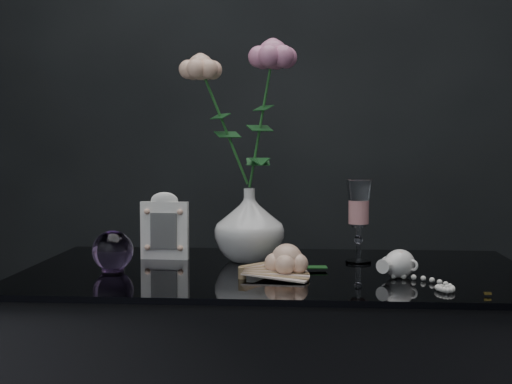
# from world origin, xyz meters

# --- Properties ---
(vase) EXTENTS (0.16, 0.16, 0.16)m
(vase) POSITION_xyz_m (-0.06, 0.15, 0.84)
(vase) COLOR white
(vase) RESTS_ON table
(wine_glass) EXTENTS (0.07, 0.07, 0.18)m
(wine_glass) POSITION_xyz_m (0.18, 0.14, 0.85)
(wine_glass) COLOR white
(wine_glass) RESTS_ON table
(picture_frame) EXTENTS (0.12, 0.09, 0.15)m
(picture_frame) POSITION_xyz_m (-0.26, 0.16, 0.84)
(picture_frame) COLOR white
(picture_frame) RESTS_ON table
(paperweight) EXTENTS (0.09, 0.09, 0.08)m
(paperweight) POSITION_xyz_m (-0.34, 0.00, 0.80)
(paperweight) COLOR #976DB1
(paperweight) RESTS_ON table
(paper_fan) EXTENTS (0.28, 0.23, 0.03)m
(paper_fan) POSITION_xyz_m (-0.06, -0.06, 0.78)
(paper_fan) COLOR beige
(paper_fan) RESTS_ON table
(loose_rose) EXTENTS (0.21, 0.23, 0.07)m
(loose_rose) POSITION_xyz_m (0.02, -0.03, 0.79)
(loose_rose) COLOR #E1AF91
(loose_rose) RESTS_ON table
(pearl_jar) EXTENTS (0.28, 0.28, 0.06)m
(pearl_jar) POSITION_xyz_m (0.25, -0.02, 0.79)
(pearl_jar) COLOR white
(pearl_jar) RESTS_ON table
(roses) EXTENTS (0.24, 0.13, 0.39)m
(roses) POSITION_xyz_m (-0.08, 0.15, 1.11)
(roses) COLOR #EDB395
(roses) RESTS_ON vase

